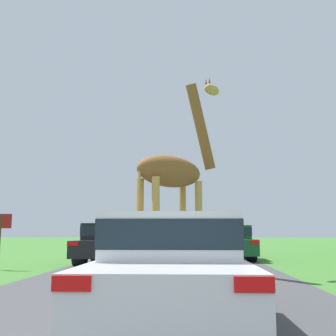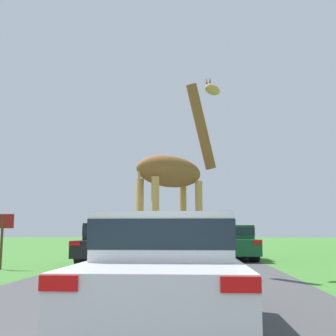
{
  "view_description": "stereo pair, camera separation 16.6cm",
  "coord_description": "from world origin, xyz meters",
  "px_view_note": "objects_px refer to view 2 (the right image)",
  "views": [
    {
      "loc": [
        0.69,
        -0.5,
        1.15
      ],
      "look_at": [
        0.19,
        9.9,
        2.72
      ],
      "focal_mm": 45.0,
      "sensor_mm": 36.0,
      "label": 1
    },
    {
      "loc": [
        0.86,
        -0.49,
        1.15
      ],
      "look_at": [
        0.19,
        9.9,
        2.72
      ],
      "focal_mm": 45.0,
      "sensor_mm": 36.0,
      "label": 2
    }
  ],
  "objects_px": {
    "car_lead_maroon": "(166,263)",
    "sign_post": "(2,231)",
    "car_queue_left": "(194,238)",
    "giraffe_near_road": "(175,176)",
    "car_far_ahead": "(114,242)",
    "car_queue_right": "(231,241)"
  },
  "relations": [
    {
      "from": "car_lead_maroon",
      "to": "sign_post",
      "type": "bearing_deg",
      "value": 128.08
    },
    {
      "from": "sign_post",
      "to": "car_queue_left",
      "type": "bearing_deg",
      "value": 69.15
    },
    {
      "from": "sign_post",
      "to": "car_queue_right",
      "type": "bearing_deg",
      "value": 34.73
    },
    {
      "from": "car_queue_right",
      "to": "car_far_ahead",
      "type": "distance_m",
      "value": 5.13
    },
    {
      "from": "car_queue_left",
      "to": "sign_post",
      "type": "height_order",
      "value": "sign_post"
    },
    {
      "from": "car_queue_right",
      "to": "car_far_ahead",
      "type": "relative_size",
      "value": 1.04
    },
    {
      "from": "giraffe_near_road",
      "to": "car_queue_left",
      "type": "relative_size",
      "value": 1.28
    },
    {
      "from": "car_queue_left",
      "to": "sign_post",
      "type": "bearing_deg",
      "value": -110.85
    },
    {
      "from": "giraffe_near_road",
      "to": "sign_post",
      "type": "bearing_deg",
      "value": -156.64
    },
    {
      "from": "giraffe_near_road",
      "to": "car_queue_right",
      "type": "height_order",
      "value": "giraffe_near_road"
    },
    {
      "from": "car_far_ahead",
      "to": "sign_post",
      "type": "relative_size",
      "value": 2.58
    },
    {
      "from": "car_queue_left",
      "to": "giraffe_near_road",
      "type": "bearing_deg",
      "value": -91.39
    },
    {
      "from": "car_queue_right",
      "to": "giraffe_near_road",
      "type": "bearing_deg",
      "value": -105.01
    },
    {
      "from": "car_lead_maroon",
      "to": "giraffe_near_road",
      "type": "bearing_deg",
      "value": 91.42
    },
    {
      "from": "car_lead_maroon",
      "to": "sign_post",
      "type": "height_order",
      "value": "sign_post"
    },
    {
      "from": "car_far_ahead",
      "to": "car_lead_maroon",
      "type": "bearing_deg",
      "value": -75.05
    },
    {
      "from": "giraffe_near_road",
      "to": "sign_post",
      "type": "xyz_separation_m",
      "value": [
        -5.45,
        2.25,
        -1.36
      ]
    },
    {
      "from": "car_far_ahead",
      "to": "sign_post",
      "type": "bearing_deg",
      "value": -138.58
    },
    {
      "from": "car_queue_right",
      "to": "car_queue_left",
      "type": "height_order",
      "value": "car_queue_right"
    },
    {
      "from": "giraffe_near_road",
      "to": "car_lead_maroon",
      "type": "bearing_deg",
      "value": -42.8
    },
    {
      "from": "car_far_ahead",
      "to": "sign_post",
      "type": "xyz_separation_m",
      "value": [
        -2.97,
        -2.62,
        0.41
      ]
    },
    {
      "from": "car_queue_left",
      "to": "sign_post",
      "type": "distance_m",
      "value": 16.51
    }
  ]
}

